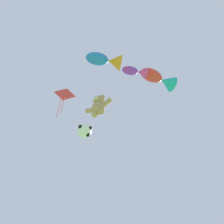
{
  "coord_description": "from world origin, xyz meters",
  "views": [
    {
      "loc": [
        3.95,
        0.28,
        1.63
      ],
      "look_at": [
        0.79,
        5.83,
        10.54
      ],
      "focal_mm": 35.0,
      "sensor_mm": 36.0,
      "label": 1
    }
  ],
  "objects_px": {
    "soccer_ball_kite": "(84,131)",
    "fish_kite_violet": "(136,72)",
    "teddy_bear_kite": "(98,106)",
    "fish_kite_crimson": "(159,79)",
    "diamond_kite": "(64,96)",
    "fish_kite_cobalt": "(106,60)"
  },
  "relations": [
    {
      "from": "fish_kite_violet",
      "to": "diamond_kite",
      "type": "xyz_separation_m",
      "value": [
        -5.11,
        -0.5,
        0.69
      ]
    },
    {
      "from": "teddy_bear_kite",
      "to": "fish_kite_crimson",
      "type": "relative_size",
      "value": 0.68
    },
    {
      "from": "fish_kite_crimson",
      "to": "teddy_bear_kite",
      "type": "bearing_deg",
      "value": -153.43
    },
    {
      "from": "fish_kite_crimson",
      "to": "fish_kite_cobalt",
      "type": "xyz_separation_m",
      "value": [
        -2.14,
        -3.07,
        -0.89
      ]
    },
    {
      "from": "teddy_bear_kite",
      "to": "fish_kite_violet",
      "type": "distance_m",
      "value": 3.27
    },
    {
      "from": "fish_kite_violet",
      "to": "fish_kite_cobalt",
      "type": "distance_m",
      "value": 2.02
    },
    {
      "from": "soccer_ball_kite",
      "to": "diamond_kite",
      "type": "xyz_separation_m",
      "value": [
        -1.99,
        -0.32,
        4.5
      ]
    },
    {
      "from": "teddy_bear_kite",
      "to": "diamond_kite",
      "type": "relative_size",
      "value": 0.54
    },
    {
      "from": "fish_kite_cobalt",
      "to": "diamond_kite",
      "type": "distance_m",
      "value": 4.27
    },
    {
      "from": "soccer_ball_kite",
      "to": "fish_kite_crimson",
      "type": "height_order",
      "value": "fish_kite_crimson"
    },
    {
      "from": "fish_kite_crimson",
      "to": "fish_kite_cobalt",
      "type": "bearing_deg",
      "value": -124.84
    },
    {
      "from": "teddy_bear_kite",
      "to": "fish_kite_violet",
      "type": "height_order",
      "value": "fish_kite_violet"
    },
    {
      "from": "fish_kite_crimson",
      "to": "fish_kite_violet",
      "type": "bearing_deg",
      "value": -124.86
    },
    {
      "from": "fish_kite_crimson",
      "to": "diamond_kite",
      "type": "bearing_deg",
      "value": -162.39
    },
    {
      "from": "teddy_bear_kite",
      "to": "fish_kite_cobalt",
      "type": "distance_m",
      "value": 2.65
    },
    {
      "from": "soccer_ball_kite",
      "to": "fish_kite_crimson",
      "type": "distance_m",
      "value": 6.22
    },
    {
      "from": "soccer_ball_kite",
      "to": "fish_kite_violet",
      "type": "bearing_deg",
      "value": 3.33
    },
    {
      "from": "soccer_ball_kite",
      "to": "diamond_kite",
      "type": "height_order",
      "value": "diamond_kite"
    },
    {
      "from": "soccer_ball_kite",
      "to": "teddy_bear_kite",
      "type": "bearing_deg",
      "value": -4.62
    },
    {
      "from": "soccer_ball_kite",
      "to": "fish_kite_crimson",
      "type": "bearing_deg",
      "value": 21.46
    },
    {
      "from": "fish_kite_cobalt",
      "to": "fish_kite_crimson",
      "type": "bearing_deg",
      "value": 55.16
    },
    {
      "from": "teddy_bear_kite",
      "to": "fish_kite_cobalt",
      "type": "xyz_separation_m",
      "value": [
        1.23,
        -1.39,
        1.89
      ]
    }
  ]
}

